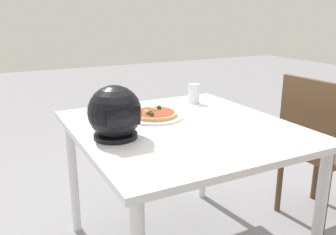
# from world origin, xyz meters

# --- Properties ---
(dining_table) EXTENTS (1.00, 1.08, 0.73)m
(dining_table) POSITION_xyz_m (0.00, 0.00, 0.65)
(dining_table) COLOR white
(dining_table) RESTS_ON ground
(pizza_plate) EXTENTS (0.29, 0.29, 0.01)m
(pizza_plate) POSITION_xyz_m (0.06, -0.18, 0.73)
(pizza_plate) COLOR white
(pizza_plate) RESTS_ON dining_table
(pizza) EXTENTS (0.23, 0.23, 0.04)m
(pizza) POSITION_xyz_m (0.07, -0.18, 0.75)
(pizza) COLOR tan
(pizza) RESTS_ON pizza_plate
(motorcycle_helmet) EXTENTS (0.23, 0.23, 0.23)m
(motorcycle_helmet) POSITION_xyz_m (0.35, 0.02, 0.84)
(motorcycle_helmet) COLOR black
(motorcycle_helmet) RESTS_ON dining_table
(drinking_glass) EXTENTS (0.07, 0.07, 0.12)m
(drinking_glass) POSITION_xyz_m (-0.28, -0.35, 0.78)
(drinking_glass) COLOR silver
(drinking_glass) RESTS_ON dining_table
(chair_side) EXTENTS (0.41, 0.41, 0.90)m
(chair_side) POSITION_xyz_m (-0.86, 0.08, 0.51)
(chair_side) COLOR brown
(chair_side) RESTS_ON ground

